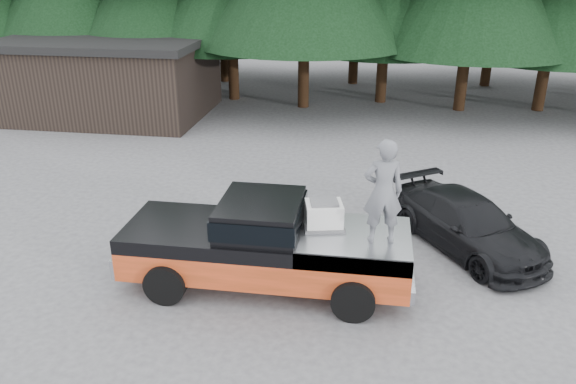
# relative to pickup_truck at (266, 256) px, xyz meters

# --- Properties ---
(ground) EXTENTS (120.00, 120.00, 0.00)m
(ground) POSITION_rel_pickup_truck_xyz_m (-0.19, 0.63, -0.67)
(ground) COLOR #49494B
(ground) RESTS_ON ground
(pickup_truck) EXTENTS (6.00, 2.04, 1.33)m
(pickup_truck) POSITION_rel_pickup_truck_xyz_m (0.00, 0.00, 0.00)
(pickup_truck) COLOR #D6481F
(pickup_truck) RESTS_ON ground
(truck_cab) EXTENTS (1.66, 1.90, 0.59)m
(truck_cab) POSITION_rel_pickup_truck_xyz_m (-0.10, 0.00, 0.96)
(truck_cab) COLOR black
(truck_cab) RESTS_ON pickup_truck
(air_compressor) EXTENTS (0.84, 0.75, 0.50)m
(air_compressor) POSITION_rel_pickup_truck_xyz_m (1.15, 0.23, 0.91)
(air_compressor) COLOR silver
(air_compressor) RESTS_ON pickup_truck
(man_on_bed) EXTENTS (0.82, 0.62, 2.06)m
(man_on_bed) POSITION_rel_pickup_truck_xyz_m (2.29, -0.22, 1.69)
(man_on_bed) COLOR slate
(man_on_bed) RESTS_ON pickup_truck
(parked_car) EXTENTS (3.83, 4.56, 1.25)m
(parked_car) POSITION_rel_pickup_truck_xyz_m (4.34, 2.31, -0.04)
(parked_car) COLOR black
(parked_car) RESTS_ON ground
(utility_building) EXTENTS (8.40, 6.40, 3.30)m
(utility_building) POSITION_rel_pickup_truck_xyz_m (-9.19, 12.63, 1.00)
(utility_building) COLOR black
(utility_building) RESTS_ON ground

